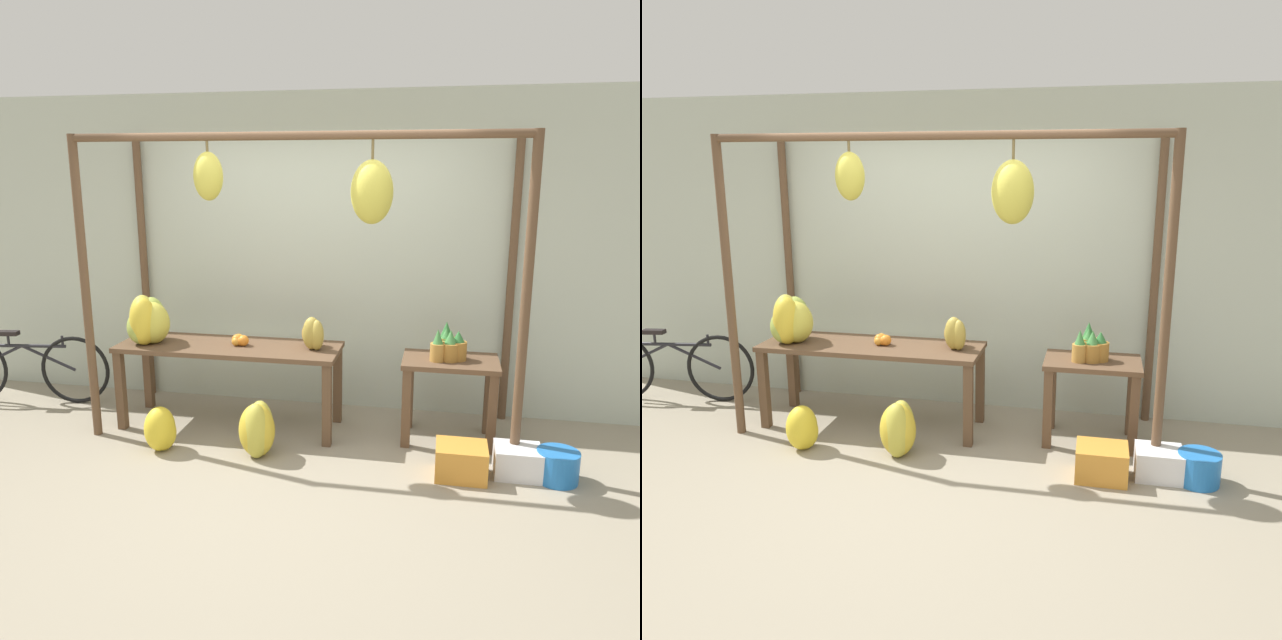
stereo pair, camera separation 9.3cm
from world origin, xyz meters
TOP-DOWN VIEW (x-y plane):
  - ground_plane at (0.00, 0.00)m, footprint 20.00×20.00m
  - shop_wall_back at (0.00, 1.58)m, footprint 8.00×0.08m
  - stall_awning at (0.11, 0.71)m, footprint 3.40×1.17m
  - display_table_main at (-0.63, 0.89)m, footprint 1.86×0.60m
  - display_table_side at (1.19, 0.95)m, footprint 0.75×0.50m
  - banana_pile_on_table at (-1.33, 0.82)m, footprint 0.42×0.46m
  - orange_pile at (-0.54, 0.90)m, footprint 0.15×0.14m
  - pineapple_cluster at (1.16, 0.94)m, footprint 0.28×0.24m
  - banana_pile_ground_left at (-1.01, 0.31)m, footprint 0.30×0.29m
  - banana_pile_ground_right at (-0.24, 0.36)m, footprint 0.30×0.38m
  - fruit_crate_white at (1.29, 0.32)m, footprint 0.36×0.31m
  - blue_bucket at (1.95, 0.39)m, footprint 0.29×0.29m
  - parked_bicycle at (-2.71, 1.03)m, footprint 1.61×0.28m
  - papaya_pile at (0.08, 0.92)m, footprint 0.25×0.28m
  - fruit_crate_purple at (1.68, 0.42)m, footprint 0.33×0.28m

SIDE VIEW (x-z plane):
  - ground_plane at x=0.00m, z-range 0.00..0.00m
  - fruit_crate_purple at x=1.68m, z-range 0.00..0.22m
  - blue_bucket at x=1.95m, z-range 0.00..0.22m
  - fruit_crate_white at x=1.29m, z-range 0.00..0.24m
  - banana_pile_ground_left at x=-1.01m, z-range -0.01..0.34m
  - banana_pile_ground_right at x=-0.24m, z-range -0.01..0.43m
  - parked_bicycle at x=-2.71m, z-range -0.01..0.69m
  - display_table_side at x=1.19m, z-range 0.17..0.85m
  - display_table_main at x=-0.63m, z-range 0.26..0.97m
  - orange_pile at x=-0.54m, z-range 0.71..0.81m
  - pineapple_cluster at x=1.16m, z-range 0.65..0.94m
  - papaya_pile at x=0.08m, z-range 0.71..0.98m
  - banana_pile_on_table at x=-1.33m, z-range 0.70..1.10m
  - shop_wall_back at x=0.00m, z-range 0.00..2.80m
  - stall_awning at x=0.11m, z-range 0.50..2.91m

